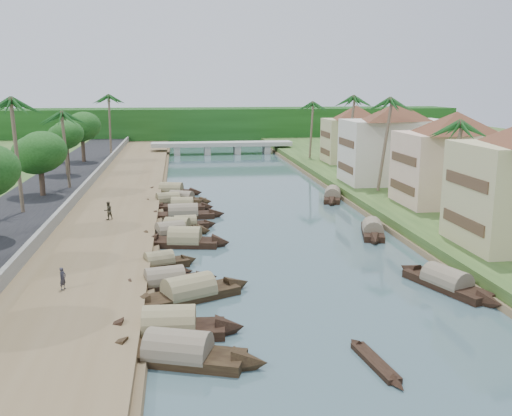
{
  "coord_description": "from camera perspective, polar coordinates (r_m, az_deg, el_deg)",
  "views": [
    {
      "loc": [
        -8.7,
        -42.29,
        13.56
      ],
      "look_at": [
        -1.47,
        10.74,
        2.0
      ],
      "focal_mm": 40.0,
      "sensor_mm": 36.0,
      "label": 1
    }
  ],
  "objects": [
    {
      "name": "sampan_16",
      "position": [
        69.67,
        7.66,
        1.21
      ],
      "size": [
        4.26,
        9.3,
        2.24
      ],
      "rotation": [
        0.0,
        0.0,
        1.28
      ],
      "color": "black",
      "rests_on": "ground"
    },
    {
      "name": "retaining_wall",
      "position": [
        64.51,
        -17.88,
        0.68
      ],
      "size": [
        0.4,
        180.0,
        1.1
      ],
      "primitive_type": "cube",
      "color": "slate",
      "rests_on": "left_bank"
    },
    {
      "name": "sampan_0",
      "position": [
        29.64,
        -7.78,
        -14.24
      ],
      "size": [
        9.47,
        4.86,
        2.43
      ],
      "rotation": [
        0.0,
        0.0,
        -0.34
      ],
      "color": "black",
      "rests_on": "ground"
    },
    {
      "name": "tree_5",
      "position": [
        96.51,
        -17.02,
        7.7
      ],
      "size": [
        5.38,
        5.38,
        7.79
      ],
      "color": "#4C392B",
      "rests_on": "ground"
    },
    {
      "name": "sampan_7",
      "position": [
        55.5,
        -7.09,
        -1.62
      ],
      "size": [
        6.34,
        1.88,
        1.74
      ],
      "rotation": [
        0.0,
        0.0,
        0.1
      ],
      "color": "black",
      "rests_on": "ground"
    },
    {
      "name": "person_near",
      "position": [
        38.49,
        -18.77,
        -6.69
      ],
      "size": [
        0.56,
        0.64,
        1.46
      ],
      "primitive_type": "imported",
      "rotation": [
        0.0,
        0.0,
        1.09
      ],
      "color": "#2C2B34",
      "rests_on": "left_bank"
    },
    {
      "name": "ground",
      "position": [
        45.26,
        3.7,
        -5.27
      ],
      "size": [
        220.0,
        220.0,
        0.0
      ],
      "primitive_type": "plane",
      "color": "#3D565B",
      "rests_on": "ground"
    },
    {
      "name": "sampan_6",
      "position": [
        52.29,
        -8.55,
        -2.51
      ],
      "size": [
        7.45,
        3.91,
        2.19
      ],
      "rotation": [
        0.0,
        0.0,
        0.32
      ],
      "color": "black",
      "rests_on": "ground"
    },
    {
      "name": "sampan_8",
      "position": [
        53.93,
        -7.9,
        -2.04
      ],
      "size": [
        6.8,
        3.49,
        2.08
      ],
      "rotation": [
        0.0,
        0.0,
        -0.3
      ],
      "color": "black",
      "rests_on": "ground"
    },
    {
      "name": "building_far",
      "position": [
        75.89,
        13.77,
        6.42
      ],
      "size": [
        15.59,
        15.59,
        10.2
      ],
      "color": "beige",
      "rests_on": "right_bank"
    },
    {
      "name": "sampan_10",
      "position": [
        66.64,
        -8.8,
        0.67
      ],
      "size": [
        7.72,
        3.35,
        2.1
      ],
      "rotation": [
        0.0,
        0.0,
        0.24
      ],
      "color": "black",
      "rests_on": "ground"
    },
    {
      "name": "bridge",
      "position": [
        115.23,
        -3.41,
        6.27
      ],
      "size": [
        28.0,
        4.0,
        2.4
      ],
      "color": "#9E9F95",
      "rests_on": "ground"
    },
    {
      "name": "sampan_9",
      "position": [
        59.74,
        -7.3,
        -0.62
      ],
      "size": [
        9.0,
        2.1,
        2.26
      ],
      "rotation": [
        0.0,
        0.0,
        0.02
      ],
      "color": "black",
      "rests_on": "ground"
    },
    {
      "name": "palm_2",
      "position": [
        68.56,
        12.67,
        10.31
      ],
      "size": [
        3.2,
        3.2,
        12.26
      ],
      "color": "brown",
      "rests_on": "ground"
    },
    {
      "name": "tree_4",
      "position": [
        82.95,
        -18.5,
        6.83
      ],
      "size": [
        4.37,
        4.37,
        7.21
      ],
      "color": "#4C392B",
      "rests_on": "ground"
    },
    {
      "name": "sampan_5",
      "position": [
        49.51,
        -7.12,
        -3.29
      ],
      "size": [
        8.23,
        3.39,
        2.52
      ],
      "rotation": [
        0.0,
        0.0,
        -0.18
      ],
      "color": "black",
      "rests_on": "ground"
    },
    {
      "name": "palm_3",
      "position": [
        84.88,
        9.32,
        10.71
      ],
      "size": [
        3.2,
        3.2,
        12.21
      ],
      "color": "brown",
      "rests_on": "ground"
    },
    {
      "name": "palm_6",
      "position": [
        71.89,
        -18.64,
        8.83
      ],
      "size": [
        3.2,
        3.2,
        10.49
      ],
      "color": "brown",
      "rests_on": "ground"
    },
    {
      "name": "sampan_2",
      "position": [
        37.39,
        -6.72,
        -8.48
      ],
      "size": [
        9.18,
        5.56,
        2.41
      ],
      "rotation": [
        0.0,
        0.0,
        0.43
      ],
      "color": "black",
      "rests_on": "ground"
    },
    {
      "name": "road",
      "position": [
        65.54,
        -21.55,
        0.01
      ],
      "size": [
        8.0,
        180.0,
        1.4
      ],
      "primitive_type": "cube",
      "color": "black",
      "rests_on": "ground"
    },
    {
      "name": "left_bank",
      "position": [
        64.08,
        -14.13,
        -0.04
      ],
      "size": [
        10.0,
        180.0,
        0.8
      ],
      "primitive_type": "cube",
      "color": "brown",
      "rests_on": "ground"
    },
    {
      "name": "sampan_12",
      "position": [
        67.92,
        -7.47,
        0.92
      ],
      "size": [
        7.82,
        4.9,
        1.95
      ],
      "rotation": [
        0.0,
        0.0,
        -0.47
      ],
      "color": "black",
      "rests_on": "ground"
    },
    {
      "name": "canoe_1",
      "position": [
        42.69,
        -9.77,
        -6.37
      ],
      "size": [
        5.14,
        0.9,
        0.83
      ],
      "rotation": [
        0.0,
        0.0,
        0.01
      ],
      "color": "black",
      "rests_on": "ground"
    },
    {
      "name": "sampan_4",
      "position": [
        43.86,
        -9.64,
        -5.44
      ],
      "size": [
        6.24,
        3.25,
        1.81
      ],
      "rotation": [
        0.0,
        0.0,
        0.33
      ],
      "color": "black",
      "rests_on": "ground"
    },
    {
      "name": "sampan_15",
      "position": [
        53.74,
        11.58,
        -2.23
      ],
      "size": [
        3.66,
        8.12,
        2.15
      ],
      "rotation": [
        0.0,
        0.0,
        1.31
      ],
      "color": "black",
      "rests_on": "ground"
    },
    {
      "name": "sampan_11",
      "position": [
        63.65,
        -7.37,
        0.17
      ],
      "size": [
        7.22,
        2.19,
        2.07
      ],
      "rotation": [
        0.0,
        0.0,
        -0.09
      ],
      "color": "black",
      "rests_on": "ground"
    },
    {
      "name": "canoe_2",
      "position": [
        61.1,
        -9.66,
        -0.71
      ],
      "size": [
        6.2,
        2.43,
        0.9
      ],
      "rotation": [
        0.0,
        0.0,
        -0.26
      ],
      "color": "black",
      "rests_on": "ground"
    },
    {
      "name": "palm_1",
      "position": [
        54.92,
        19.17,
        7.81
      ],
      "size": [
        3.2,
        3.2,
        10.55
      ],
      "color": "brown",
      "rests_on": "ground"
    },
    {
      "name": "building_distant",
      "position": [
        95.05,
        9.92,
        7.38
      ],
      "size": [
        12.62,
        12.62,
        9.2
      ],
      "color": "tan",
      "rests_on": "right_bank"
    },
    {
      "name": "tree_3",
      "position": [
        67.92,
        -20.82,
        5.12
      ],
      "size": [
        5.33,
        5.33,
        6.99
      ],
      "color": "#4C392B",
      "rests_on": "ground"
    },
    {
      "name": "person_far",
      "position": [
        56.96,
        -14.57,
        -0.25
      ],
      "size": [
        1.08,
        1.04,
        1.76
      ],
      "primitive_type": "imported",
      "rotation": [
        0.0,
        0.0,
        3.78
      ],
      "color": "#383427",
      "rests_on": "left_bank"
    },
    {
      "name": "right_bank",
      "position": [
        69.39,
        15.92,
        0.95
      ],
      "size": [
        16.0,
        180.0,
        1.2
      ],
      "primitive_type": "cube",
      "color": "#2A471C",
      "rests_on": "ground"
    },
    {
      "name": "sampan_13",
      "position": [
        73.01,
        -8.46,
        1.68
      ],
      "size": [
        8.35,
        3.81,
        2.24
      ],
      "rotation": [
        0.0,
        0.0,
        -0.27
      ],
      "color": "black",
      "rests_on": "ground"
    },
    {
      "name": "palm_8",
      "position": [
        103.48,
        -14.57,
        10.66
      ],
      "size": [
        3.2,
        3.2,
        11.89
      ],
      "color": "brown",
      "rests_on": "ground"
    },
    {
      "name": "sampan_14",
      "position": [
        41.08,
        18.52,
        -7.13
      ],
      "size": [
        4.79,
        9.24,
        2.23
      ],
      "rotation": [
        0.0,
        0.0,
        1.93
      ],
      "color": "black",
      "rests_on": "ground"
    },
    {
      "name": "canoe_0",
      "position": [
        29.84,
        11.81,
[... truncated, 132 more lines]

